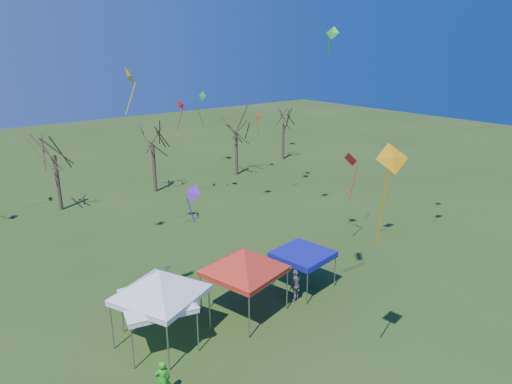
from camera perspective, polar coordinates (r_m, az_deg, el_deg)
ground at (r=22.14m, az=2.52°, el=-18.03°), size 140.00×140.00×0.00m
tree_2 at (r=39.56m, az=-24.23°, el=6.58°), size 3.71×3.71×8.18m
tree_3 at (r=42.11m, az=-12.96°, el=8.00°), size 3.59×3.59×7.91m
tree_4 at (r=46.81m, az=-2.53°, el=9.36°), size 3.58×3.58×7.89m
tree_5 at (r=53.67m, az=3.49°, el=10.09°), size 3.39×3.39×7.46m
tent_white_west at (r=20.89m, az=-12.42°, el=-11.04°), size 4.12×4.12×3.75m
tent_white_mid at (r=20.81m, az=-12.03°, el=-10.13°), size 4.37×4.37×4.14m
tent_red at (r=22.44m, az=-1.50°, el=-7.63°), size 4.53×4.53×4.11m
tent_blue at (r=25.39m, az=5.89°, el=-7.83°), size 3.15×3.15×2.18m
person_grey at (r=24.66m, az=4.99°, el=-11.51°), size 1.14×0.71×1.81m
person_green at (r=19.13m, az=-11.56°, el=-21.99°), size 0.70×0.57×1.65m
kite_17 at (r=30.04m, az=11.80°, el=3.95°), size 0.64×1.08×3.32m
kite_11 at (r=29.02m, az=-15.43°, el=13.77°), size 1.25×1.38×2.87m
kite_22 at (r=38.38m, az=-6.78°, el=11.69°), size 0.96×0.98×3.09m
kite_19 at (r=38.65m, az=-9.36°, el=10.63°), size 1.01×0.85×2.44m
kite_5 at (r=15.50m, az=16.64°, el=3.86°), size 1.36×1.22×3.65m
kite_12 at (r=47.73m, az=0.31°, el=9.38°), size 0.38×0.86×2.68m
kite_1 at (r=20.75m, az=-7.88°, el=-0.22°), size 0.63×0.94×1.96m
kite_25 at (r=25.72m, az=9.52°, el=18.97°), size 0.60×0.82×1.66m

